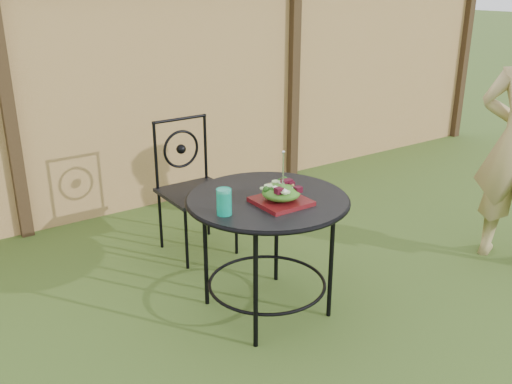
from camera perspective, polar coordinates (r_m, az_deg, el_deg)
ground at (r=3.57m, az=8.40°, el=-11.21°), size 60.00×60.00×0.00m
fence at (r=4.95m, az=-8.66°, el=9.65°), size 8.00×0.12×1.90m
patio_table at (r=3.23m, az=1.15°, el=-2.83°), size 0.92×0.92×0.72m
patio_chair at (r=4.07m, az=-6.36°, el=0.86°), size 0.46×0.46×0.95m
salad_plate at (r=3.09m, az=2.52°, el=-0.94°), size 0.27×0.27×0.02m
salad at (r=3.07m, az=2.53°, el=-0.04°), size 0.21×0.21×0.08m
fork at (r=3.04m, az=2.72°, el=2.29°), size 0.01×0.01×0.18m
drinking_glass at (r=2.93m, az=-3.21°, el=-0.98°), size 0.08×0.08×0.14m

